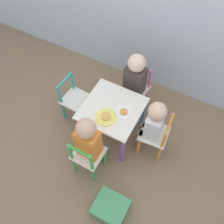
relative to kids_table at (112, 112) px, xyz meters
name	(u,v)px	position (x,y,z in m)	size (l,w,h in m)	color
ground_plane	(112,132)	(0.00, 0.00, -0.39)	(6.00, 6.00, 0.00)	#7F664C
kids_table	(112,112)	(0.00, 0.00, 0.00)	(0.54, 0.54, 0.46)	silver
chair_green	(87,156)	(-0.01, -0.46, -0.12)	(0.26, 0.26, 0.54)	silver
chair_orange	(156,135)	(0.46, 0.04, -0.12)	(0.28, 0.28, 0.54)	silver
chair_pink	(136,89)	(0.04, 0.46, -0.12)	(0.28, 0.28, 0.54)	silver
chair_teal	(74,100)	(-0.46, 0.03, -0.12)	(0.27, 0.27, 0.54)	silver
child_front	(89,140)	(-0.01, -0.40, 0.09)	(0.20, 0.22, 0.78)	#7A6B5B
child_right	(152,123)	(0.40, 0.03, 0.06)	(0.22, 0.21, 0.73)	#7A6B5B
child_back	(134,80)	(0.04, 0.40, 0.09)	(0.21, 0.23, 0.78)	#7A6B5B
plate_front	(106,117)	(0.00, -0.12, 0.08)	(0.20, 0.20, 0.03)	#EADB66
plate_right	(124,112)	(0.12, 0.00, 0.08)	(0.15, 0.15, 0.03)	white
storage_bin	(111,208)	(0.37, -0.71, -0.32)	(0.29, 0.26, 0.13)	#3D8E56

